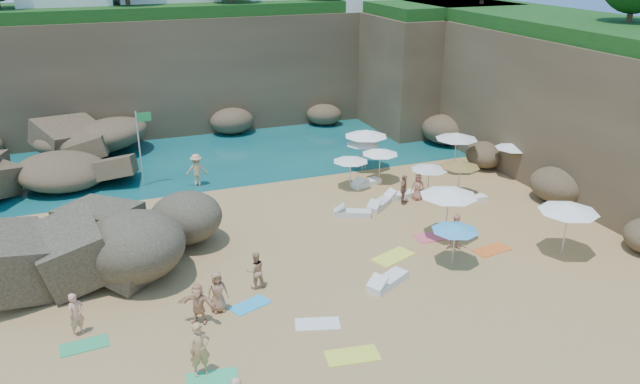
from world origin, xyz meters
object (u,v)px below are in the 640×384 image
object	(u,v)px
parasol_2	(363,142)
person_stand_5	(75,228)
lounger_0	(400,196)
person_stand_3	(404,189)
person_stand_4	(418,187)
person_stand_0	(76,315)
parasol_1	(366,133)
person_stand_1	(256,270)
person_stand_2	(197,170)
flag_pole	(141,139)
rock_outcrop	(112,254)
parasol_0	(351,159)

from	to	relation	value
parasol_2	person_stand_5	world-z (taller)	parasol_2
lounger_0	person_stand_3	bearing A→B (deg)	-112.29
lounger_0	person_stand_4	size ratio (longest dim) A/B	1.26
person_stand_0	person_stand_5	bearing A→B (deg)	53.53
parasol_1	person_stand_4	world-z (taller)	parasol_1
person_stand_1	person_stand_2	xyz separation A→B (m)	(-0.06, 12.07, 0.15)
flag_pole	person_stand_1	world-z (taller)	flag_pole
flag_pole	person_stand_4	bearing A→B (deg)	-29.01
parasol_2	person_stand_4	size ratio (longest dim) A/B	1.40
flag_pole	person_stand_0	bearing A→B (deg)	-105.38
person_stand_4	person_stand_1	bearing A→B (deg)	-124.93
person_stand_3	person_stand_2	bearing A→B (deg)	98.37
lounger_0	person_stand_1	size ratio (longest dim) A/B	1.18
person_stand_4	parasol_1	bearing A→B (deg)	121.88
rock_outcrop	parasol_1	bearing A→B (deg)	22.14
rock_outcrop	parasol_1	distance (m)	16.45
flag_pole	parasol_0	distance (m)	11.55
rock_outcrop	parasol_1	size ratio (longest dim) A/B	3.06
rock_outcrop	person_stand_0	bearing A→B (deg)	-103.80
rock_outcrop	person_stand_4	xyz separation A→B (m)	(15.64, 0.72, 0.72)
person_stand_2	lounger_0	bearing A→B (deg)	158.26
person_stand_0	person_stand_4	size ratio (longest dim) A/B	1.12
lounger_0	person_stand_1	distance (m)	11.57
person_stand_1	rock_outcrop	bearing A→B (deg)	-46.90
rock_outcrop	person_stand_1	distance (m)	7.28
person_stand_1	person_stand_4	world-z (taller)	person_stand_1
parasol_1	parasol_2	size ratio (longest dim) A/B	1.28
parasol_0	lounger_0	world-z (taller)	parasol_0
parasol_1	person_stand_3	bearing A→B (deg)	-94.10
flag_pole	person_stand_3	world-z (taller)	flag_pole
flag_pole	parasol_1	world-z (taller)	flag_pole
flag_pole	person_stand_4	xyz separation A→B (m)	(13.24, -7.35, -2.02)
parasol_0	person_stand_1	world-z (taller)	parasol_0
flag_pole	parasol_1	xyz separation A→B (m)	(12.70, -1.92, -0.49)
lounger_0	parasol_2	bearing A→B (deg)	82.22
flag_pole	person_stand_2	xyz separation A→B (m)	(2.73, -1.05, -1.81)
rock_outcrop	person_stand_5	xyz separation A→B (m)	(-1.35, 1.31, 0.94)
rock_outcrop	lounger_0	world-z (taller)	rock_outcrop
parasol_1	person_stand_1	bearing A→B (deg)	-131.53
person_stand_5	person_stand_4	bearing A→B (deg)	-35.72
parasol_0	person_stand_1	xyz separation A→B (m)	(-7.81, -8.62, -0.94)
lounger_0	person_stand_5	world-z (taller)	person_stand_5
flag_pole	parasol_2	world-z (taller)	flag_pole
flag_pole	parasol_0	size ratio (longest dim) A/B	2.17
parasol_2	person_stand_4	xyz separation A→B (m)	(0.78, -5.33, -1.03)
person_stand_0	person_stand_4	world-z (taller)	person_stand_0
parasol_0	flag_pole	bearing A→B (deg)	157.02
rock_outcrop	person_stand_4	size ratio (longest dim) A/B	5.50
person_stand_2	rock_outcrop	bearing A→B (deg)	62.78
rock_outcrop	person_stand_2	world-z (taller)	person_stand_2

